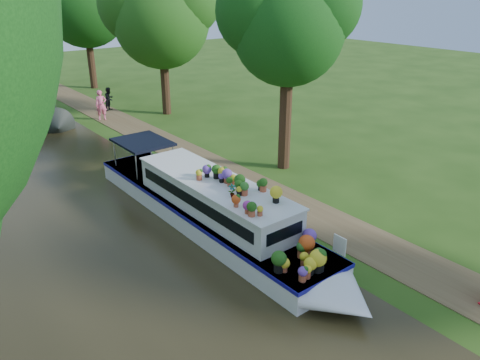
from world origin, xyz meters
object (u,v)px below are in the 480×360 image
at_px(plant_boat, 215,208).
at_px(pedestrian_pink, 101,105).
at_px(second_boat, 40,112).
at_px(pedestrian_dark, 109,99).

height_order(plant_boat, pedestrian_pink, plant_boat).
relative_size(plant_boat, second_boat, 1.75).
distance_m(plant_boat, pedestrian_dark, 18.55).
bearing_deg(pedestrian_pink, pedestrian_dark, 70.68).
relative_size(plant_boat, pedestrian_dark, 8.70).
xyz_separation_m(second_boat, pedestrian_pink, (3.15, -2.14, 0.38)).
bearing_deg(pedestrian_pink, plant_boat, -83.31).
bearing_deg(plant_boat, pedestrian_dark, 77.07).
bearing_deg(pedestrian_dark, plant_boat, -135.51).
xyz_separation_m(second_boat, pedestrian_dark, (4.55, -0.19, 0.23)).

